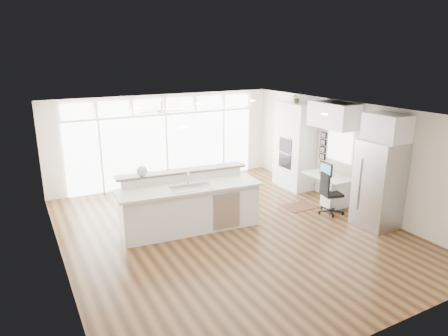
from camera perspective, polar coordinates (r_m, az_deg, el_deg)
floor at (r=9.14m, az=0.80°, el=-8.96°), size 7.00×8.00×0.02m
ceiling at (r=8.36m, az=0.87°, el=8.12°), size 7.00×8.00×0.02m
wall_back at (r=12.19m, az=-8.39°, el=4.06°), size 7.00×0.04×2.70m
wall_front at (r=5.75m, az=21.03°, el=-10.99°), size 7.00×0.04×2.70m
wall_left at (r=7.67m, az=-22.73°, el=-4.33°), size 0.04×8.00×2.70m
wall_right at (r=10.74m, az=17.38°, el=1.85°), size 0.04×8.00×2.70m
glass_wall at (r=12.20m, az=-8.23°, el=2.63°), size 5.80×0.06×2.08m
transom_row at (r=11.96m, az=-8.49°, el=8.84°), size 5.90×0.06×0.40m
desk_window at (r=10.87m, az=16.20°, el=3.20°), size 0.04×0.85×0.85m
ceiling_fan at (r=10.72m, az=-8.92°, el=8.52°), size 1.16×1.16×0.32m
recessed_lights at (r=8.53m, az=0.21°, el=8.15°), size 3.40×3.00×0.02m
oven_cabinet at (r=11.84m, az=10.04°, el=3.13°), size 0.64×1.20×2.50m
desk_nook at (r=10.96m, az=14.48°, el=-2.93°), size 0.72×1.30×0.76m
upper_cabinets at (r=10.53m, az=15.40°, el=7.29°), size 0.64×1.30×0.64m
refrigerator at (r=9.69m, az=21.22°, el=-2.20°), size 0.76×0.90×2.00m
fridge_cabinet at (r=9.43m, az=22.26°, el=5.38°), size 0.64×0.90×0.60m
framed_photos at (r=11.34m, az=13.97°, el=3.10°), size 0.06×0.22×0.80m
kitchen_island at (r=8.98m, az=-4.86°, el=-5.02°), size 3.29×1.49×1.27m
rug at (r=10.67m, az=10.73°, el=-5.37°), size 0.86×0.63×0.01m
office_chair at (r=10.22m, az=15.14°, el=-3.55°), size 0.64×0.61×1.05m
fishbowl at (r=8.88m, az=-11.62°, el=-0.42°), size 0.26×0.26×0.24m
monitor at (r=10.74m, az=14.38°, el=-0.12°), size 0.09×0.46×0.38m
keyboard at (r=10.68m, az=13.64°, el=-1.19°), size 0.13×0.31×0.02m
potted_plant at (r=11.62m, az=10.37°, el=9.70°), size 0.27×0.30×0.23m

